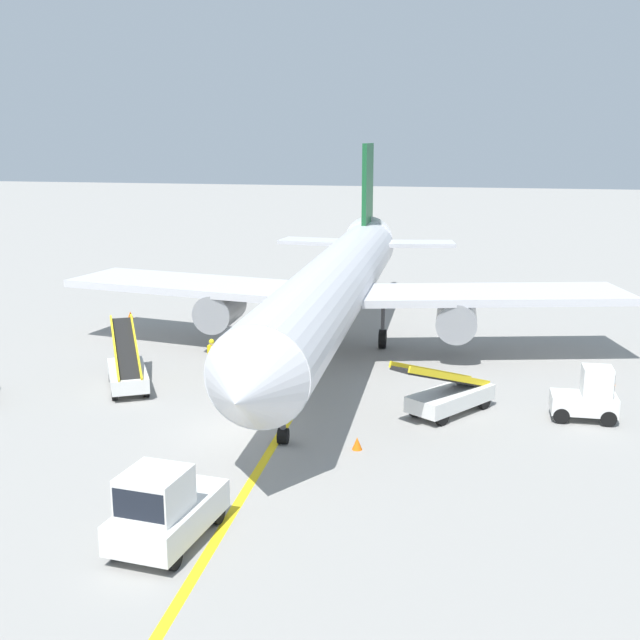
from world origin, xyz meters
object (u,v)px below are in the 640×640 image
safety_cone_nose_right (612,380)px  baggage_tug_near_wing (588,397)px  ground_crew_marshaller (212,356)px  safety_cone_wingtip_right (357,443)px  belt_loader_aft_hold (127,370)px  safety_cone_nose_left (130,315)px  belt_loader_forward_hold (449,394)px  airliner (336,286)px  pushback_tug (164,509)px  safety_cone_wingtip_left (473,384)px

safety_cone_nose_right → baggage_tug_near_wing: bearing=-107.0°
ground_crew_marshaller → safety_cone_wingtip_right: ground_crew_marshaller is taller
belt_loader_aft_hold → baggage_tug_near_wing: bearing=0.7°
baggage_tug_near_wing → safety_cone_nose_right: 5.05m
baggage_tug_near_wing → ground_crew_marshaller: bearing=171.8°
safety_cone_nose_left → safety_cone_nose_right: size_ratio=1.00×
ground_crew_marshaller → baggage_tug_near_wing: bearing=-8.2°
belt_loader_forward_hold → safety_cone_nose_right: bearing=38.1°
airliner → safety_cone_wingtip_right: airliner is taller
airliner → pushback_tug: 19.65m
pushback_tug → safety_cone_nose_right: pushback_tug is taller
belt_loader_aft_hold → safety_cone_nose_left: size_ratio=11.27×
belt_loader_forward_hold → safety_cone_wingtip_left: bearing=76.8°
airliner → safety_cone_wingtip_left: airliner is taller
airliner → belt_loader_aft_hold: size_ratio=7.12×
airliner → baggage_tug_near_wing: size_ratio=14.48×
airliner → belt_loader_aft_hold: airliner is taller
safety_cone_wingtip_right → belt_loader_forward_hold: bearing=57.5°
belt_loader_aft_hold → safety_cone_wingtip_left: 14.71m
airliner → safety_cone_wingtip_right: bearing=-74.8°
safety_cone_nose_left → safety_cone_wingtip_right: (16.65, -16.89, 0.00)m
belt_loader_aft_hold → safety_cone_wingtip_right: belt_loader_aft_hold is taller
airliner → belt_loader_forward_hold: (6.06, -7.60, -2.64)m
airliner → safety_cone_nose_right: bearing=-10.7°
pushback_tug → safety_cone_wingtip_left: 16.96m
safety_cone_wingtip_right → ground_crew_marshaller: bearing=138.0°
safety_cone_wingtip_left → belt_loader_forward_hold: bearing=-103.2°
pushback_tug → safety_cone_wingtip_right: bearing=63.4°
safety_cone_wingtip_right → safety_cone_nose_right: bearing=45.5°
safety_cone_nose_left → safety_cone_wingtip_right: size_ratio=1.00×
airliner → belt_loader_aft_hold: 10.86m
baggage_tug_near_wing → ground_crew_marshaller: (-15.84, 2.29, -0.02)m
safety_cone_nose_right → safety_cone_wingtip_left: 6.11m
safety_cone_nose_left → safety_cone_nose_right: (26.08, -7.31, 0.00)m
baggage_tug_near_wing → pushback_tug: bearing=-133.6°
ground_crew_marshaller → safety_cone_wingtip_left: size_ratio=3.86×
baggage_tug_near_wing → belt_loader_forward_hold: 5.18m
pushback_tug → belt_loader_aft_hold: (-7.00, 12.09, -0.22)m
safety_cone_nose_left → safety_cone_wingtip_left: 22.21m
baggage_tug_near_wing → safety_cone_wingtip_right: size_ratio=5.54×
belt_loader_aft_hold → ground_crew_marshaller: (2.89, 2.50, 0.13)m
pushback_tug → ground_crew_marshaller: 15.16m
belt_loader_forward_hold → safety_cone_nose_left: bearing=147.3°
belt_loader_aft_hold → safety_cone_wingtip_right: size_ratio=11.27×
safety_cone_nose_right → safety_cone_wingtip_left: same height
belt_loader_aft_hold → safety_cone_wingtip_left: bearing=12.5°
belt_loader_aft_hold → safety_cone_nose_left: belt_loader_aft_hold is taller
baggage_tug_near_wing → safety_cone_wingtip_left: 5.33m
safety_cone_wingtip_left → belt_loader_aft_hold: bearing=-167.5°
airliner → baggage_tug_near_wing: airliner is taller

